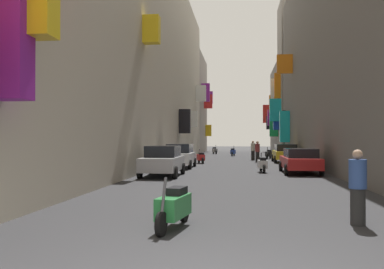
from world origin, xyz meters
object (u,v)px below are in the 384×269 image
scooter_red (201,157)px  pedestrian_near_left (257,152)px  traffic_light_near_corner (284,126)px  parked_car_silver (163,160)px  scooter_silver (215,150)px  scooter_green (174,206)px  pedestrian_crossing (358,188)px  parked_car_yellow (285,153)px  parked_car_white (180,155)px  pedestrian_near_right (253,150)px  scooter_black (269,154)px  parked_car_red (300,160)px  scooter_blue (233,152)px  scooter_white (262,164)px

scooter_red → pedestrian_near_left: pedestrian_near_left is taller
traffic_light_near_corner → pedestrian_near_left: bearing=-112.6°
parked_car_silver → scooter_silver: bearing=88.7°
scooter_red → scooter_green: same height
pedestrian_crossing → traffic_light_near_corner: bearing=86.9°
parked_car_yellow → parked_car_white: 10.36m
pedestrian_crossing → pedestrian_near_left: size_ratio=0.96×
scooter_green → pedestrian_near_right: 28.66m
scooter_black → pedestrian_near_left: bearing=-102.6°
parked_car_white → pedestrian_crossing: bearing=-69.3°
scooter_silver → parked_car_red: bearing=-77.2°
parked_car_yellow → scooter_blue: 12.71m
pedestrian_near_left → pedestrian_near_right: size_ratio=1.00×
scooter_blue → scooter_silver: bearing=111.6°
parked_car_yellow → pedestrian_crossing: (-1.04, -24.38, 0.06)m
scooter_silver → pedestrian_crossing: bearing=-82.2°
parked_car_red → traffic_light_near_corner: bearing=86.8°
parked_car_white → pedestrian_near_left: size_ratio=2.32×
scooter_white → scooter_red: bearing=118.0°
pedestrian_near_right → traffic_light_near_corner: traffic_light_near_corner is taller
parked_car_white → scooter_black: parked_car_white is taller
scooter_blue → scooter_silver: same height
parked_car_yellow → scooter_silver: parked_car_yellow is taller
scooter_red → pedestrian_crossing: 22.93m
parked_car_white → scooter_white: bearing=-31.1°
scooter_white → parked_car_yellow: bearing=77.0°
scooter_green → pedestrian_crossing: bearing=11.1°
scooter_black → scooter_white: bearing=-95.1°
pedestrian_crossing → parked_car_red: bearing=87.1°
parked_car_red → scooter_blue: size_ratio=2.36×
parked_car_white → scooter_green: size_ratio=2.05×
scooter_red → pedestrian_crossing: size_ratio=1.10×
scooter_black → scooter_green: size_ratio=0.95×
parked_car_red → scooter_red: parked_car_red is taller
pedestrian_near_right → parked_car_yellow: bearing=-53.9°
parked_car_silver → scooter_black: 20.25m
scooter_white → pedestrian_crossing: 14.22m
parked_car_yellow → parked_car_white: parked_car_white is taller
scooter_white → scooter_black: (1.44, 16.15, 0.00)m
parked_car_silver → traffic_light_near_corner: traffic_light_near_corner is taller
parked_car_white → pedestrian_near_left: pedestrian_near_left is taller
parked_car_silver → scooter_black: bearing=70.9°
scooter_white → pedestrian_near_left: (0.15, 10.38, 0.40)m
scooter_black → pedestrian_near_left: (-1.29, -5.77, 0.40)m
pedestrian_crossing → traffic_light_near_corner: traffic_light_near_corner is taller
pedestrian_crossing → scooter_red: bearing=104.2°
scooter_blue → traffic_light_near_corner: 7.54m
scooter_black → scooter_silver: bearing=116.0°
scooter_blue → parked_car_silver: bearing=-97.1°
scooter_black → pedestrian_crossing: 30.31m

